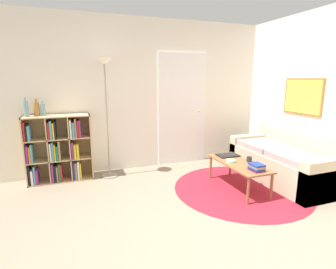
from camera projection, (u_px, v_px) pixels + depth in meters
The scene contains 15 objects.
ground_plane at pixel (230, 261), 2.33m from camera, with size 14.00×14.00×0.00m, color gray.
wall_back at pixel (146, 96), 4.63m from camera, with size 7.51×0.11×2.60m.
wall_right at pixel (309, 97), 4.10m from camera, with size 0.08×5.76×2.60m.
rug at pixel (241, 188), 3.86m from camera, with size 1.96×1.96×0.01m.
bookshelf at pixel (58, 150), 4.09m from camera, with size 0.96×0.34×1.04m.
floor_lamp at pixel (105, 83), 4.03m from camera, with size 0.27×0.27×1.90m.
couch at pixel (285, 163), 4.15m from camera, with size 0.81×1.72×0.75m.
coffee_table at pixel (239, 165), 3.81m from camera, with size 0.45×1.05×0.40m.
laptop at pixel (228, 155), 4.12m from camera, with size 0.33×0.23×0.02m.
bowl at pixel (231, 161), 3.81m from camera, with size 0.14×0.14×0.04m.
book_stack_on_table at pixel (257, 167), 3.46m from camera, with size 0.17×0.19×0.09m.
cup at pixel (249, 159), 3.83m from camera, with size 0.07×0.07×0.08m.
bottle_left at pixel (26, 109), 3.82m from camera, with size 0.07×0.07×0.29m.
bottle_middle at pixel (37, 109), 3.90m from camera, with size 0.08×0.08×0.26m.
bottle_right at pixel (43, 110), 3.93m from camera, with size 0.07×0.07×0.22m.
Camera 1 is at (-1.22, -1.73, 1.60)m, focal length 28.00 mm.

